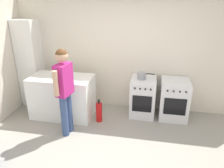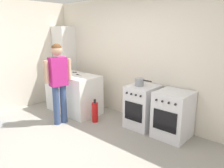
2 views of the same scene
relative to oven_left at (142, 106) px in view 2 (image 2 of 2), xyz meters
The scene contains 12 objects.
ground_plane 1.67m from the oven_left, 102.51° to the right, with size 8.00×8.00×0.00m, color gray.
back_wall 1.01m from the oven_left, 133.25° to the left, with size 6.00×0.10×2.60m, color silver.
side_wall_left 3.29m from the oven_left, 158.23° to the right, with size 0.10×3.10×2.60m, color silver.
counter_unit 1.74m from the oven_left, 167.47° to the right, with size 1.30×0.70×0.90m, color white.
oven_left is the anchor object (origin of this frame).
oven_right 0.66m from the oven_left, ahead, with size 0.58×0.62×0.85m.
pot 0.50m from the oven_left, 131.64° to the right, with size 0.36×0.18×0.15m.
knife_utility 1.64m from the oven_left, 167.82° to the right, with size 0.25×0.08×0.01m.
knife_chef 1.85m from the oven_left, behind, with size 0.29×0.17×0.01m.
person 1.78m from the oven_left, 143.58° to the right, with size 0.26×0.56×1.65m.
fire_extinguisher 1.01m from the oven_left, 151.22° to the right, with size 0.13×0.13×0.50m.
larder_cabinet 2.71m from the oven_left, behind, with size 0.48×0.44×2.00m, color white.
Camera 2 is at (2.64, -1.89, 1.90)m, focal length 35.00 mm.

